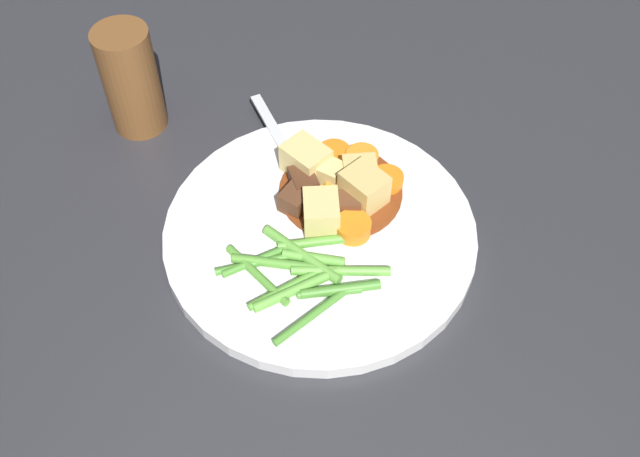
{
  "coord_description": "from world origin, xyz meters",
  "views": [
    {
      "loc": [
        -0.39,
        -0.06,
        0.51
      ],
      "look_at": [
        0.0,
        0.0,
        0.01
      ],
      "focal_mm": 41.11,
      "sensor_mm": 36.0,
      "label": 1
    }
  ],
  "objects_px": {
    "carrot_slice_2": "(387,181)",
    "pepper_mill": "(131,80)",
    "meat_chunk_2": "(303,183)",
    "potato_chunk_3": "(364,189)",
    "carrot_slice_4": "(354,224)",
    "potato_chunk_4": "(360,175)",
    "potato_chunk_0": "(334,175)",
    "meat_chunk_0": "(297,198)",
    "meat_chunk_1": "(346,205)",
    "potato_chunk_2": "(306,160)",
    "carrot_slice_0": "(319,199)",
    "dinner_plate": "(320,233)",
    "potato_chunk_1": "(319,212)",
    "carrot_slice_1": "(343,191)",
    "carrot_slice_3": "(362,159)",
    "carrot_slice_5": "(330,154)",
    "fork": "(291,159)"
  },
  "relations": [
    {
      "from": "meat_chunk_0",
      "to": "meat_chunk_1",
      "type": "bearing_deg",
      "value": -91.6
    },
    {
      "from": "potato_chunk_1",
      "to": "potato_chunk_2",
      "type": "height_order",
      "value": "potato_chunk_2"
    },
    {
      "from": "potato_chunk_1",
      "to": "potato_chunk_2",
      "type": "xyz_separation_m",
      "value": [
        0.06,
        0.02,
        0.0
      ]
    },
    {
      "from": "carrot_slice_2",
      "to": "carrot_slice_0",
      "type": "bearing_deg",
      "value": 118.42
    },
    {
      "from": "dinner_plate",
      "to": "potato_chunk_1",
      "type": "height_order",
      "value": "potato_chunk_1"
    },
    {
      "from": "dinner_plate",
      "to": "potato_chunk_3",
      "type": "distance_m",
      "value": 0.05
    },
    {
      "from": "carrot_slice_1",
      "to": "meat_chunk_2",
      "type": "height_order",
      "value": "meat_chunk_2"
    },
    {
      "from": "carrot_slice_0",
      "to": "carrot_slice_4",
      "type": "relative_size",
      "value": 0.85
    },
    {
      "from": "potato_chunk_0",
      "to": "meat_chunk_2",
      "type": "distance_m",
      "value": 0.03
    },
    {
      "from": "potato_chunk_2",
      "to": "meat_chunk_1",
      "type": "bearing_deg",
      "value": -134.81
    },
    {
      "from": "carrot_slice_4",
      "to": "meat_chunk_1",
      "type": "xyz_separation_m",
      "value": [
        0.02,
        0.01,
        0.0
      ]
    },
    {
      "from": "dinner_plate",
      "to": "fork",
      "type": "distance_m",
      "value": 0.09
    },
    {
      "from": "carrot_slice_0",
      "to": "potato_chunk_3",
      "type": "bearing_deg",
      "value": -77.22
    },
    {
      "from": "carrot_slice_3",
      "to": "potato_chunk_2",
      "type": "distance_m",
      "value": 0.05
    },
    {
      "from": "fork",
      "to": "pepper_mill",
      "type": "xyz_separation_m",
      "value": [
        0.04,
        0.16,
        0.04
      ]
    },
    {
      "from": "meat_chunk_1",
      "to": "meat_chunk_2",
      "type": "relative_size",
      "value": 0.89
    },
    {
      "from": "dinner_plate",
      "to": "carrot_slice_1",
      "type": "bearing_deg",
      "value": -19.88
    },
    {
      "from": "potato_chunk_0",
      "to": "pepper_mill",
      "type": "bearing_deg",
      "value": 72.8
    },
    {
      "from": "carrot_slice_1",
      "to": "carrot_slice_4",
      "type": "height_order",
      "value": "same"
    },
    {
      "from": "meat_chunk_0",
      "to": "carrot_slice_5",
      "type": "bearing_deg",
      "value": -17.99
    },
    {
      "from": "carrot_slice_0",
      "to": "potato_chunk_1",
      "type": "bearing_deg",
      "value": -172.63
    },
    {
      "from": "potato_chunk_4",
      "to": "carrot_slice_1",
      "type": "bearing_deg",
      "value": 141.68
    },
    {
      "from": "potato_chunk_1",
      "to": "fork",
      "type": "height_order",
      "value": "potato_chunk_1"
    },
    {
      "from": "potato_chunk_0",
      "to": "potato_chunk_3",
      "type": "distance_m",
      "value": 0.03
    },
    {
      "from": "potato_chunk_2",
      "to": "potato_chunk_4",
      "type": "relative_size",
      "value": 1.31
    },
    {
      "from": "meat_chunk_0",
      "to": "meat_chunk_2",
      "type": "relative_size",
      "value": 1.03
    },
    {
      "from": "carrot_slice_2",
      "to": "meat_chunk_0",
      "type": "xyz_separation_m",
      "value": [
        -0.04,
        0.08,
        0.0
      ]
    },
    {
      "from": "carrot_slice_2",
      "to": "pepper_mill",
      "type": "relative_size",
      "value": 0.27
    },
    {
      "from": "meat_chunk_1",
      "to": "meat_chunk_2",
      "type": "distance_m",
      "value": 0.05
    },
    {
      "from": "carrot_slice_3",
      "to": "potato_chunk_3",
      "type": "xyz_separation_m",
      "value": [
        -0.05,
        -0.01,
        0.01
      ]
    },
    {
      "from": "potato_chunk_1",
      "to": "pepper_mill",
      "type": "height_order",
      "value": "pepper_mill"
    },
    {
      "from": "carrot_slice_0",
      "to": "carrot_slice_2",
      "type": "height_order",
      "value": "carrot_slice_2"
    },
    {
      "from": "dinner_plate",
      "to": "meat_chunk_1",
      "type": "xyz_separation_m",
      "value": [
        0.02,
        -0.02,
        0.02
      ]
    },
    {
      "from": "carrot_slice_2",
      "to": "potato_chunk_0",
      "type": "distance_m",
      "value": 0.05
    },
    {
      "from": "potato_chunk_2",
      "to": "meat_chunk_2",
      "type": "height_order",
      "value": "potato_chunk_2"
    },
    {
      "from": "carrot_slice_3",
      "to": "carrot_slice_5",
      "type": "relative_size",
      "value": 0.98
    },
    {
      "from": "carrot_slice_4",
      "to": "fork",
      "type": "bearing_deg",
      "value": 43.51
    },
    {
      "from": "carrot_slice_2",
      "to": "carrot_slice_3",
      "type": "distance_m",
      "value": 0.03
    },
    {
      "from": "carrot_slice_2",
      "to": "potato_chunk_1",
      "type": "height_order",
      "value": "potato_chunk_1"
    },
    {
      "from": "dinner_plate",
      "to": "meat_chunk_1",
      "type": "relative_size",
      "value": 10.68
    },
    {
      "from": "meat_chunk_0",
      "to": "meat_chunk_1",
      "type": "height_order",
      "value": "same"
    },
    {
      "from": "dinner_plate",
      "to": "pepper_mill",
      "type": "height_order",
      "value": "pepper_mill"
    },
    {
      "from": "carrot_slice_0",
      "to": "potato_chunk_2",
      "type": "xyz_separation_m",
      "value": [
        0.04,
        0.02,
        0.01
      ]
    },
    {
      "from": "carrot_slice_4",
      "to": "carrot_slice_5",
      "type": "xyz_separation_m",
      "value": [
        0.08,
        0.03,
        -0.0
      ]
    },
    {
      "from": "carrot_slice_1",
      "to": "carrot_slice_4",
      "type": "distance_m",
      "value": 0.04
    },
    {
      "from": "potato_chunk_0",
      "to": "carrot_slice_3",
      "type": "bearing_deg",
      "value": -37.48
    },
    {
      "from": "carrot_slice_2",
      "to": "pepper_mill",
      "type": "distance_m",
      "value": 0.26
    },
    {
      "from": "carrot_slice_0",
      "to": "carrot_slice_1",
      "type": "relative_size",
      "value": 0.83
    },
    {
      "from": "meat_chunk_2",
      "to": "potato_chunk_3",
      "type": "bearing_deg",
      "value": -94.68
    },
    {
      "from": "carrot_slice_4",
      "to": "potato_chunk_4",
      "type": "distance_m",
      "value": 0.05
    }
  ]
}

